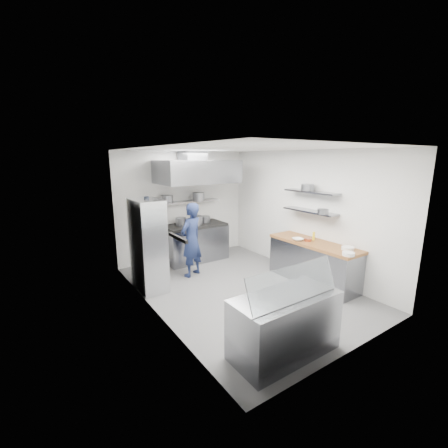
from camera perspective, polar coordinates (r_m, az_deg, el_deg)
floor at (r=6.31m, az=3.10°, el=-12.14°), size 5.00×5.00×0.00m
ceiling at (r=5.74m, az=3.44°, el=14.17°), size 5.00×5.00×0.00m
wall_back at (r=7.97m, az=-7.64°, el=3.51°), size 3.60×2.80×0.02m
wall_front at (r=4.22m, az=24.25°, el=-5.57°), size 3.60×2.80×0.02m
wall_left at (r=5.02m, az=-13.37°, el=-2.03°), size 2.80×5.00×0.02m
wall_right at (r=7.08m, az=14.97°, el=2.07°), size 2.80×5.00×0.02m
gas_range at (r=7.88m, az=-5.49°, el=-3.64°), size 1.60×0.80×0.90m
cooktop at (r=7.76m, az=-5.57°, el=-0.23°), size 1.57×0.78×0.06m
stock_pot_left at (r=7.63m, az=-8.22°, el=0.48°), size 0.27×0.27×0.20m
stock_pot_mid at (r=7.59m, az=-5.27°, el=0.65°), size 0.33×0.33×0.24m
stock_pot_right at (r=7.94m, az=-3.66°, el=0.92°), size 0.29×0.29×0.16m
over_range_shelf at (r=7.86m, az=-6.49°, el=4.29°), size 1.60×0.30×0.04m
shelf_pot_a at (r=7.59m, az=-10.78°, el=4.70°), size 0.29×0.29×0.18m
shelf_pot_b at (r=7.75m, az=-4.89°, el=5.19°), size 0.30×0.30×0.22m
extractor_hood at (r=7.42m, az=-5.14°, el=9.89°), size 1.90×1.15×0.55m
hood_duct at (r=7.61m, az=-6.03°, el=12.80°), size 0.55×0.55×0.24m
red_firebox at (r=7.45m, az=-16.08°, el=2.66°), size 0.22×0.10×0.26m
chef at (r=6.74m, az=-6.25°, el=-3.03°), size 0.72×0.61×1.67m
wire_rack at (r=6.19m, az=-14.29°, el=-3.88°), size 0.50×0.90×1.85m
rack_bin_a at (r=6.10m, az=-13.75°, el=-5.35°), size 0.15×0.18×0.16m
rack_bin_b at (r=6.49m, az=-15.71°, el=0.19°), size 0.15×0.19×0.17m
rack_jar at (r=6.10m, az=-14.51°, el=4.27°), size 0.10×0.10×0.18m
knife_strip at (r=4.19m, az=-8.78°, el=-2.60°), size 0.04×0.55×0.05m
prep_counter_base at (r=6.72m, az=16.54°, el=-7.25°), size 0.62×2.00×0.84m
prep_counter_top at (r=6.59m, az=16.78°, el=-3.55°), size 0.65×2.04×0.06m
plate_stack_a at (r=5.89m, az=22.62°, el=-5.28°), size 0.22×0.22×0.06m
plate_stack_b at (r=6.24m, az=22.50°, el=-4.31°), size 0.23×0.23×0.06m
copper_pan at (r=6.60m, az=15.68°, el=-2.91°), size 0.15×0.15×0.06m
squeeze_bottle at (r=6.71m, az=16.71°, el=-2.20°), size 0.05×0.05×0.18m
mixing_bowl at (r=6.58m, az=13.86°, el=-2.87°), size 0.28×0.28×0.05m
wall_shelf_lower at (r=6.76m, az=16.02°, el=2.38°), size 0.30×1.30×0.04m
wall_shelf_upper at (r=6.70m, az=16.24°, el=5.91°), size 0.30×1.30×0.04m
shelf_pot_c at (r=6.36m, az=18.32°, el=2.27°), size 0.22×0.22×0.10m
shelf_pot_d at (r=6.70m, az=15.62°, el=6.73°), size 0.27×0.27×0.14m
display_case at (r=4.34m, az=11.48°, el=-18.30°), size 1.50×0.70×0.85m
display_glass at (r=3.98m, az=13.13°, el=-10.95°), size 1.47×0.19×0.42m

